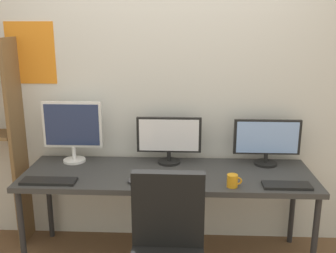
{
  "coord_description": "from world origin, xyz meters",
  "views": [
    {
      "loc": [
        0.13,
        -2.16,
        1.84
      ],
      "look_at": [
        0.0,
        0.65,
        1.09
      ],
      "focal_mm": 41.48,
      "sensor_mm": 36.0,
      "label": 1
    }
  ],
  "objects_px": {
    "monitor_left": "(73,128)",
    "keyboard_center": "(166,183)",
    "coffee_mug": "(233,181)",
    "desk": "(168,179)",
    "keyboard_right": "(287,186)",
    "computer_mouse": "(132,180)",
    "monitor_center": "(169,138)",
    "monitor_right": "(267,140)",
    "keyboard_left": "(49,181)"
  },
  "relations": [
    {
      "from": "monitor_left",
      "to": "keyboard_left",
      "type": "relative_size",
      "value": 1.28
    },
    {
      "from": "computer_mouse",
      "to": "keyboard_left",
      "type": "bearing_deg",
      "value": -177.16
    },
    {
      "from": "keyboard_left",
      "to": "keyboard_center",
      "type": "height_order",
      "value": "same"
    },
    {
      "from": "coffee_mug",
      "to": "computer_mouse",
      "type": "bearing_deg",
      "value": 176.36
    },
    {
      "from": "desk",
      "to": "monitor_left",
      "type": "height_order",
      "value": "monitor_left"
    },
    {
      "from": "monitor_center",
      "to": "keyboard_right",
      "type": "xyz_separation_m",
      "value": [
        0.84,
        -0.44,
        -0.2
      ]
    },
    {
      "from": "monitor_left",
      "to": "keyboard_left",
      "type": "xyz_separation_m",
      "value": [
        -0.06,
        -0.44,
        -0.27
      ]
    },
    {
      "from": "monitor_right",
      "to": "keyboard_center",
      "type": "relative_size",
      "value": 1.49
    },
    {
      "from": "monitor_center",
      "to": "monitor_right",
      "type": "bearing_deg",
      "value": 0.0
    },
    {
      "from": "keyboard_right",
      "to": "keyboard_left",
      "type": "bearing_deg",
      "value": 180.0
    },
    {
      "from": "keyboard_left",
      "to": "monitor_right",
      "type": "bearing_deg",
      "value": 15.29
    },
    {
      "from": "desk",
      "to": "monitor_right",
      "type": "height_order",
      "value": "monitor_right"
    },
    {
      "from": "keyboard_center",
      "to": "coffee_mug",
      "type": "xyz_separation_m",
      "value": [
        0.46,
        -0.02,
        0.04
      ]
    },
    {
      "from": "keyboard_right",
      "to": "monitor_right",
      "type": "bearing_deg",
      "value": 97.97
    },
    {
      "from": "monitor_center",
      "to": "monitor_right",
      "type": "relative_size",
      "value": 0.99
    },
    {
      "from": "monitor_left",
      "to": "keyboard_center",
      "type": "relative_size",
      "value": 1.42
    },
    {
      "from": "monitor_left",
      "to": "coffee_mug",
      "type": "bearing_deg",
      "value": -20.27
    },
    {
      "from": "monitor_right",
      "to": "keyboard_center",
      "type": "bearing_deg",
      "value": -150.39
    },
    {
      "from": "coffee_mug",
      "to": "desk",
      "type": "bearing_deg",
      "value": 152.0
    },
    {
      "from": "keyboard_center",
      "to": "desk",
      "type": "bearing_deg",
      "value": 90.0
    },
    {
      "from": "computer_mouse",
      "to": "monitor_left",
      "type": "bearing_deg",
      "value": 142.07
    },
    {
      "from": "keyboard_center",
      "to": "computer_mouse",
      "type": "distance_m",
      "value": 0.25
    },
    {
      "from": "monitor_center",
      "to": "coffee_mug",
      "type": "relative_size",
      "value": 4.88
    },
    {
      "from": "monitor_left",
      "to": "coffee_mug",
      "type": "relative_size",
      "value": 4.72
    },
    {
      "from": "keyboard_left",
      "to": "computer_mouse",
      "type": "bearing_deg",
      "value": 2.84
    },
    {
      "from": "monitor_left",
      "to": "monitor_center",
      "type": "relative_size",
      "value": 0.97
    },
    {
      "from": "computer_mouse",
      "to": "desk",
      "type": "bearing_deg",
      "value": 38.95
    },
    {
      "from": "keyboard_left",
      "to": "coffee_mug",
      "type": "height_order",
      "value": "coffee_mug"
    },
    {
      "from": "coffee_mug",
      "to": "keyboard_center",
      "type": "bearing_deg",
      "value": 178.03
    },
    {
      "from": "keyboard_left",
      "to": "keyboard_right",
      "type": "bearing_deg",
      "value": 0.0
    },
    {
      "from": "keyboard_right",
      "to": "computer_mouse",
      "type": "height_order",
      "value": "computer_mouse"
    },
    {
      "from": "keyboard_left",
      "to": "keyboard_center",
      "type": "bearing_deg",
      "value": 0.0
    },
    {
      "from": "monitor_left",
      "to": "keyboard_center",
      "type": "height_order",
      "value": "monitor_left"
    },
    {
      "from": "keyboard_right",
      "to": "computer_mouse",
      "type": "distance_m",
      "value": 1.09
    },
    {
      "from": "keyboard_right",
      "to": "monitor_center",
      "type": "bearing_deg",
      "value": 152.23
    },
    {
      "from": "monitor_center",
      "to": "keyboard_left",
      "type": "height_order",
      "value": "monitor_center"
    },
    {
      "from": "keyboard_right",
      "to": "desk",
      "type": "bearing_deg",
      "value": 164.69
    },
    {
      "from": "monitor_center",
      "to": "coffee_mug",
      "type": "distance_m",
      "value": 0.67
    },
    {
      "from": "keyboard_center",
      "to": "monitor_right",
      "type": "bearing_deg",
      "value": 29.61
    },
    {
      "from": "keyboard_left",
      "to": "keyboard_center",
      "type": "xyz_separation_m",
      "value": [
        0.84,
        0.0,
        0.0
      ]
    },
    {
      "from": "monitor_right",
      "to": "coffee_mug",
      "type": "xyz_separation_m",
      "value": [
        -0.32,
        -0.46,
        -0.16
      ]
    },
    {
      "from": "monitor_left",
      "to": "keyboard_center",
      "type": "bearing_deg",
      "value": -29.62
    },
    {
      "from": "keyboard_right",
      "to": "computer_mouse",
      "type": "relative_size",
      "value": 3.46
    },
    {
      "from": "desk",
      "to": "keyboard_center",
      "type": "xyz_separation_m",
      "value": [
        0.0,
        -0.23,
        0.06
      ]
    },
    {
      "from": "desk",
      "to": "monitor_center",
      "type": "height_order",
      "value": "monitor_center"
    },
    {
      "from": "monitor_center",
      "to": "computer_mouse",
      "type": "distance_m",
      "value": 0.52
    },
    {
      "from": "keyboard_right",
      "to": "coffee_mug",
      "type": "height_order",
      "value": "coffee_mug"
    },
    {
      "from": "monitor_center",
      "to": "monitor_right",
      "type": "distance_m",
      "value": 0.78
    },
    {
      "from": "keyboard_left",
      "to": "keyboard_right",
      "type": "distance_m",
      "value": 1.68
    },
    {
      "from": "keyboard_left",
      "to": "desk",
      "type": "bearing_deg",
      "value": 15.31
    }
  ]
}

